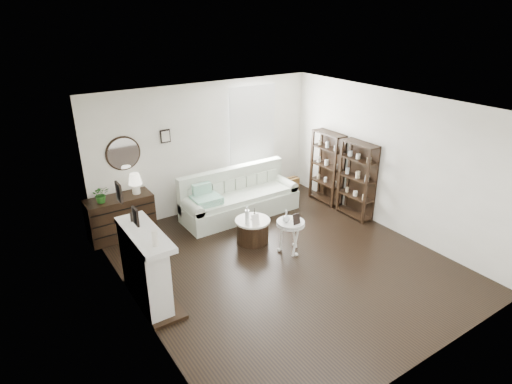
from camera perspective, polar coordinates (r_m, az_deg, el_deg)
room at (r=9.29m, az=-2.47°, el=8.04°), size 5.50×5.50×5.50m
fireplace at (r=6.53m, az=-14.48°, el=-10.02°), size 0.50×1.40×1.84m
shelf_unit_far at (r=9.58m, az=9.45°, el=3.24°), size 0.30×0.80×1.60m
shelf_unit_near at (r=8.99m, az=13.31°, el=1.55°), size 0.30×0.80×1.60m
sofa at (r=9.03m, az=-2.34°, el=-1.04°), size 2.48×0.86×0.96m
quilt at (r=8.48m, az=-6.61°, el=-1.06°), size 0.57×0.47×0.14m
suitcase at (r=10.01m, az=4.15°, el=0.67°), size 0.59×0.20×0.39m
dresser at (r=8.49m, az=-17.59°, el=-3.21°), size 1.22×0.52×0.81m
table_lamp at (r=8.34m, az=-15.78°, el=1.09°), size 0.29×0.29×0.40m
potted_plant at (r=8.16m, az=-19.98°, el=-0.28°), size 0.30×0.27×0.32m
drum_table at (r=8.00m, az=-0.46°, el=-5.15°), size 0.65×0.65×0.45m
pedestal_table at (r=7.56m, az=4.64°, el=-4.27°), size 0.50×0.50×0.61m
eiffel_drum at (r=7.93m, az=-0.20°, el=-2.91°), size 0.13×0.13×0.18m
bottle_drum at (r=7.69m, az=-1.19°, el=-3.12°), size 0.08×0.08×0.34m
card_frame_drum at (r=7.71m, az=-0.08°, el=-3.64°), size 0.15×0.06×0.19m
eiffel_ped at (r=7.57m, az=5.10°, el=-3.08°), size 0.10×0.10×0.17m
flask_ped at (r=7.45m, az=4.04°, el=-3.23°), size 0.13×0.13×0.24m
card_frame_ped at (r=7.41m, az=5.43°, el=-3.61°), size 0.14×0.06×0.19m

